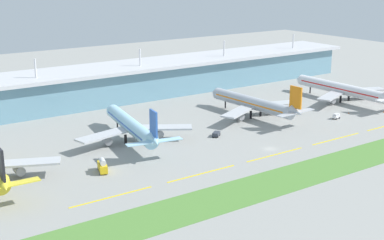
# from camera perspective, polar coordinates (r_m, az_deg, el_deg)

# --- Properties ---
(ground_plane) EXTENTS (600.00, 600.00, 0.00)m
(ground_plane) POSITION_cam_1_polar(r_m,az_deg,el_deg) (211.09, 8.26, -3.04)
(ground_plane) COLOR gray
(terminal_building) EXTENTS (288.00, 34.00, 26.92)m
(terminal_building) POSITION_cam_1_polar(r_m,az_deg,el_deg) (292.77, -6.00, 4.21)
(terminal_building) COLOR #6693A8
(terminal_building) RESTS_ON ground
(airliner_near_middle) EXTENTS (48.06, 59.39, 18.90)m
(airliner_near_middle) POSITION_cam_1_polar(r_m,az_deg,el_deg) (217.19, -6.40, -0.65)
(airliner_near_middle) COLOR #9ED1EA
(airliner_near_middle) RESTS_ON ground
(airliner_far_middle) EXTENTS (48.73, 60.16, 18.90)m
(airliner_far_middle) POSITION_cam_1_polar(r_m,az_deg,el_deg) (253.63, 6.57, 1.75)
(airliner_far_middle) COLOR #ADB2BC
(airliner_far_middle) RESTS_ON ground
(airliner_farthest) EXTENTS (48.80, 67.01, 18.90)m
(airliner_farthest) POSITION_cam_1_polar(r_m,az_deg,el_deg) (292.74, 15.69, 3.16)
(airliner_farthest) COLOR white
(airliner_farthest) RESTS_ON ground
(taxiway_stripe_west) EXTENTS (28.00, 0.70, 0.04)m
(taxiway_stripe_west) POSITION_cam_1_polar(r_m,az_deg,el_deg) (168.33, -8.48, -8.05)
(taxiway_stripe_west) COLOR yellow
(taxiway_stripe_west) RESTS_ON ground
(taxiway_stripe_mid_west) EXTENTS (28.00, 0.70, 0.04)m
(taxiway_stripe_mid_west) POSITION_cam_1_polar(r_m,az_deg,el_deg) (184.44, 1.05, -5.69)
(taxiway_stripe_mid_west) COLOR yellow
(taxiway_stripe_mid_west) RESTS_ON ground
(taxiway_stripe_centre) EXTENTS (28.00, 0.70, 0.04)m
(taxiway_stripe_centre) POSITION_cam_1_polar(r_m,az_deg,el_deg) (204.97, 8.80, -3.64)
(taxiway_stripe_centre) COLOR yellow
(taxiway_stripe_centre) RESTS_ON ground
(taxiway_stripe_mid_east) EXTENTS (28.00, 0.70, 0.04)m
(taxiway_stripe_mid_east) POSITION_cam_1_polar(r_m,az_deg,el_deg) (228.74, 15.02, -1.94)
(taxiway_stripe_mid_east) COLOR yellow
(taxiway_stripe_mid_east) RESTS_ON ground
(grass_verge) EXTENTS (300.00, 18.00, 0.10)m
(grass_verge) POSITION_cam_1_polar(r_m,az_deg,el_deg) (194.07, 13.51, -5.03)
(grass_verge) COLOR #518438
(grass_verge) RESTS_ON ground
(fuel_truck) EXTENTS (4.61, 7.65, 4.95)m
(fuel_truck) POSITION_cam_1_polar(r_m,az_deg,el_deg) (187.51, -9.45, -4.81)
(fuel_truck) COLOR gold
(fuel_truck) RESTS_ON ground
(baggage_cart) EXTENTS (3.82, 2.44, 2.48)m
(baggage_cart) POSITION_cam_1_polar(r_m,az_deg,el_deg) (258.58, 15.03, 0.39)
(baggage_cart) COLOR silver
(baggage_cart) RESTS_ON ground
(pushback_tug) EXTENTS (4.96, 4.57, 1.85)m
(pushback_tug) POSITION_cam_1_polar(r_m,az_deg,el_deg) (224.05, 2.58, -1.48)
(pushback_tug) COLOR #333842
(pushback_tug) RESTS_ON ground
(safety_cone_left_wingtip) EXTENTS (0.56, 0.56, 0.70)m
(safety_cone_left_wingtip) POSITION_cam_1_polar(r_m,az_deg,el_deg) (277.11, 19.64, 0.83)
(safety_cone_left_wingtip) COLOR orange
(safety_cone_left_wingtip) RESTS_ON ground
(safety_cone_nose_front) EXTENTS (0.56, 0.56, 0.70)m
(safety_cone_nose_front) POSITION_cam_1_polar(r_m,az_deg,el_deg) (269.74, 16.26, 0.73)
(safety_cone_nose_front) COLOR orange
(safety_cone_nose_front) RESTS_ON ground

